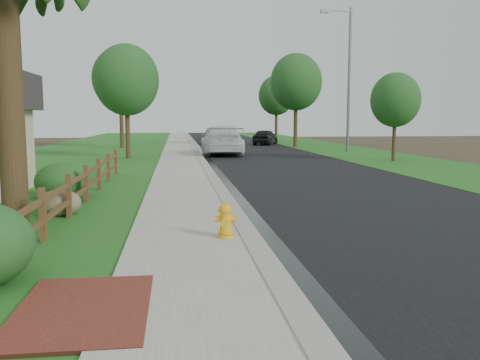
{
  "coord_description": "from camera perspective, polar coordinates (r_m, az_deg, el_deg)",
  "views": [
    {
      "loc": [
        -1.04,
        -7.18,
        2.41
      ],
      "look_at": [
        0.33,
        3.67,
        1.08
      ],
      "focal_mm": 38.0,
      "sensor_mm": 36.0,
      "label": 1
    }
  ],
  "objects": [
    {
      "name": "tree_far_right",
      "position": [
        53.29,
        4.12,
        9.45
      ],
      "size": [
        3.72,
        3.72,
        6.86
      ],
      "color": "#352615",
      "rests_on": "ground"
    },
    {
      "name": "curb",
      "position": [
        42.27,
        -5.23,
        3.68
      ],
      "size": [
        0.4,
        90.0,
        0.12
      ],
      "primitive_type": "cube",
      "color": "gray",
      "rests_on": "ground"
    },
    {
      "name": "sidewalk",
      "position": [
        42.24,
        -6.99,
        3.65
      ],
      "size": [
        2.2,
        90.0,
        0.1
      ],
      "primitive_type": "cube",
      "color": "gray",
      "rests_on": "ground"
    },
    {
      "name": "streetlight",
      "position": [
        37.3,
        11.9,
        11.83
      ],
      "size": [
        2.33,
        0.44,
        10.08
      ],
      "color": "slate",
      "rests_on": "ground"
    },
    {
      "name": "tree_near_right",
      "position": [
        29.86,
        17.05,
        8.57
      ],
      "size": [
        2.76,
        2.76,
        4.96
      ],
      "color": "#352615",
      "rests_on": "ground"
    },
    {
      "name": "tree_mid_right",
      "position": [
        43.44,
        6.31,
        10.87
      ],
      "size": [
        4.33,
        4.33,
        7.85
      ],
      "color": "#352615",
      "rests_on": "ground"
    },
    {
      "name": "wet_gutter",
      "position": [
        42.28,
        -4.75,
        3.64
      ],
      "size": [
        0.5,
        90.0,
        0.0
      ],
      "primitive_type": "cube",
      "color": "black",
      "rests_on": "road"
    },
    {
      "name": "tree_near_left",
      "position": [
        31.25,
        -12.65,
        10.89
      ],
      "size": [
        3.83,
        3.83,
        6.79
      ],
      "color": "#352615",
      "rests_on": "ground"
    },
    {
      "name": "grass_strip",
      "position": [
        42.28,
        -9.57,
        3.58
      ],
      "size": [
        1.6,
        90.0,
        0.06
      ],
      "primitive_type": "cube",
      "color": "#1B601F",
      "rests_on": "ground"
    },
    {
      "name": "road",
      "position": [
        42.62,
        0.44,
        3.67
      ],
      "size": [
        8.0,
        90.0,
        0.02
      ],
      "primitive_type": "cube",
      "color": "black",
      "rests_on": "ground"
    },
    {
      "name": "tree_mid_left",
      "position": [
        42.95,
        -13.28,
        10.99
      ],
      "size": [
        4.54,
        4.54,
        8.13
      ],
      "color": "#352615",
      "rests_on": "ground"
    },
    {
      "name": "white_suv",
      "position": [
        34.05,
        -2.06,
        4.47
      ],
      "size": [
        2.85,
        6.63,
        1.9
      ],
      "primitive_type": "imported",
      "rotation": [
        0.0,
        0.0,
        3.11
      ],
      "color": "silver",
      "rests_on": "road"
    },
    {
      "name": "ground",
      "position": [
        7.64,
        1.01,
        -11.46
      ],
      "size": [
        120.0,
        120.0,
        0.0
      ],
      "primitive_type": "plane",
      "color": "#322A1B"
    },
    {
      "name": "lawn_near",
      "position": [
        42.81,
        -16.56,
        3.41
      ],
      "size": [
        9.0,
        90.0,
        0.04
      ],
      "primitive_type": "cube",
      "color": "#1B601F",
      "rests_on": "ground"
    },
    {
      "name": "ranch_fence",
      "position": [
        13.93,
        -17.72,
        -0.81
      ],
      "size": [
        0.12,
        16.92,
        1.1
      ],
      "color": "#4C3119",
      "rests_on": "ground"
    },
    {
      "name": "boulder",
      "position": [
        13.26,
        -19.57,
        -2.46
      ],
      "size": [
        1.24,
        1.09,
        0.68
      ],
      "primitive_type": "ellipsoid",
      "rotation": [
        0.0,
        0.0,
        0.37
      ],
      "color": "brown",
      "rests_on": "ground"
    },
    {
      "name": "verge_far",
      "position": [
        44.06,
        9.38,
        3.7
      ],
      "size": [
        6.0,
        90.0,
        0.04
      ],
      "primitive_type": "cube",
      "color": "#1B601F",
      "rests_on": "ground"
    },
    {
      "name": "shrub_c",
      "position": [
        15.98,
        -19.42,
        -0.14
      ],
      "size": [
        1.85,
        1.85,
        1.11
      ],
      "primitive_type": "ellipsoid",
      "rotation": [
        0.0,
        0.0,
        0.23
      ],
      "color": "#1C4F20",
      "rests_on": "ground"
    },
    {
      "name": "fire_hydrant",
      "position": [
        9.93,
        -1.64,
        -4.58
      ],
      "size": [
        0.47,
        0.38,
        0.72
      ],
      "color": "yellow",
      "rests_on": "sidewalk"
    },
    {
      "name": "dark_car_far",
      "position": [
        47.96,
        -2.72,
        4.84
      ],
      "size": [
        2.08,
        4.26,
        1.35
      ],
      "primitive_type": "imported",
      "rotation": [
        0.0,
        0.0,
        0.17
      ],
      "color": "black",
      "rests_on": "road"
    },
    {
      "name": "dark_car_mid",
      "position": [
        47.29,
        2.87,
        4.85
      ],
      "size": [
        3.22,
        4.49,
        1.42
      ],
      "primitive_type": "imported",
      "rotation": [
        0.0,
        0.0,
        2.72
      ],
      "color": "black",
      "rests_on": "road"
    },
    {
      "name": "brick_patch",
      "position": [
        6.71,
        -17.2,
        -13.93
      ],
      "size": [
        1.6,
        2.4,
        0.11
      ],
      "primitive_type": "cube",
      "color": "brown",
      "rests_on": "ground"
    }
  ]
}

